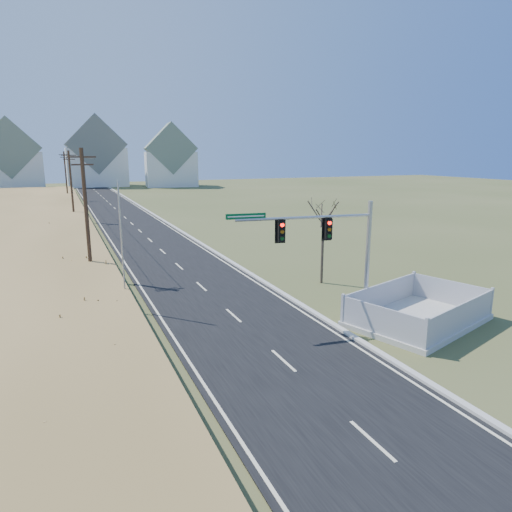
{
  "coord_description": "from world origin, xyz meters",
  "views": [
    {
      "loc": [
        -8.17,
        -17.92,
        8.63
      ],
      "look_at": [
        1.05,
        3.37,
        3.4
      ],
      "focal_mm": 32.0,
      "sensor_mm": 36.0,
      "label": 1
    }
  ],
  "objects_px": {
    "fence_enclosure": "(418,317)",
    "flagpole": "(123,261)",
    "open_sign": "(368,324)",
    "traffic_signal_mast": "(336,247)",
    "bare_tree": "(324,212)"
  },
  "relations": [
    {
      "from": "fence_enclosure",
      "to": "traffic_signal_mast",
      "type": "bearing_deg",
      "value": 133.54
    },
    {
      "from": "fence_enclosure",
      "to": "flagpole",
      "type": "bearing_deg",
      "value": 132.01
    },
    {
      "from": "fence_enclosure",
      "to": "open_sign",
      "type": "bearing_deg",
      "value": 158.43
    },
    {
      "from": "traffic_signal_mast",
      "to": "fence_enclosure",
      "type": "xyz_separation_m",
      "value": [
        3.8,
        -2.06,
        -3.63
      ]
    },
    {
      "from": "traffic_signal_mast",
      "to": "open_sign",
      "type": "distance_m",
      "value": 4.17
    },
    {
      "from": "traffic_signal_mast",
      "to": "flagpole",
      "type": "xyz_separation_m",
      "value": [
        -9.91,
        5.85,
        -1.04
      ]
    },
    {
      "from": "open_sign",
      "to": "traffic_signal_mast",
      "type": "bearing_deg",
      "value": 133.53
    },
    {
      "from": "flagpole",
      "to": "fence_enclosure",
      "type": "bearing_deg",
      "value": -29.97
    },
    {
      "from": "traffic_signal_mast",
      "to": "open_sign",
      "type": "height_order",
      "value": "traffic_signal_mast"
    },
    {
      "from": "traffic_signal_mast",
      "to": "bare_tree",
      "type": "distance_m",
      "value": 7.18
    },
    {
      "from": "traffic_signal_mast",
      "to": "open_sign",
      "type": "bearing_deg",
      "value": -60.17
    },
    {
      "from": "traffic_signal_mast",
      "to": "bare_tree",
      "type": "height_order",
      "value": "traffic_signal_mast"
    },
    {
      "from": "traffic_signal_mast",
      "to": "fence_enclosure",
      "type": "bearing_deg",
      "value": -21.11
    },
    {
      "from": "bare_tree",
      "to": "fence_enclosure",
      "type": "bearing_deg",
      "value": -85.52
    },
    {
      "from": "traffic_signal_mast",
      "to": "bare_tree",
      "type": "xyz_separation_m",
      "value": [
        3.14,
        6.39,
        0.94
      ]
    }
  ]
}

